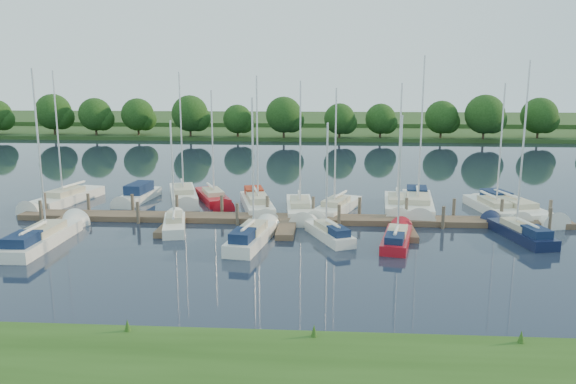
# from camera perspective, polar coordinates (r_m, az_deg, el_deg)

# --- Properties ---
(ground) EXTENTS (260.00, 260.00, 0.00)m
(ground) POSITION_cam_1_polar(r_m,az_deg,el_deg) (33.37, -0.78, -6.46)
(ground) COLOR black
(ground) RESTS_ON ground
(dock) EXTENTS (40.00, 6.00, 0.40)m
(dock) POSITION_cam_1_polar(r_m,az_deg,el_deg) (40.32, 0.04, -2.98)
(dock) COLOR #493729
(dock) RESTS_ON ground
(mooring_pilings) EXTENTS (38.24, 2.84, 2.00)m
(mooring_pilings) POSITION_cam_1_polar(r_m,az_deg,el_deg) (41.31, 0.14, -2.06)
(mooring_pilings) COLOR #473D33
(mooring_pilings) RESTS_ON ground
(far_shore) EXTENTS (180.00, 30.00, 0.60)m
(far_shore) POSITION_cam_1_polar(r_m,az_deg,el_deg) (107.14, 2.42, 6.17)
(far_shore) COLOR #244119
(far_shore) RESTS_ON ground
(distant_hill) EXTENTS (220.00, 40.00, 1.40)m
(distant_hill) POSITION_cam_1_polar(r_m,az_deg,el_deg) (132.01, 2.69, 7.35)
(distant_hill) COLOR #2F4B20
(distant_hill) RESTS_ON ground
(treeline) EXTENTS (145.88, 8.49, 8.25)m
(treeline) POSITION_cam_1_polar(r_m,az_deg,el_deg) (93.69, 5.47, 7.70)
(treeline) COLOR #38281C
(treeline) RESTS_ON ground
(sailboat_n_0) EXTENTS (3.53, 8.93, 11.34)m
(sailboat_n_0) POSITION_cam_1_polar(r_m,az_deg,el_deg) (50.38, -21.69, -0.77)
(sailboat_n_0) COLOR white
(sailboat_n_0) RESTS_ON ground
(motorboat) EXTENTS (2.36, 6.46, 1.85)m
(motorboat) POSITION_cam_1_polar(r_m,az_deg,el_deg) (49.57, -14.97, -0.43)
(motorboat) COLOR white
(motorboat) RESTS_ON ground
(sailboat_n_2) EXTENTS (4.18, 8.82, 11.19)m
(sailboat_n_2) POSITION_cam_1_polar(r_m,az_deg,el_deg) (49.14, -10.57, -0.44)
(sailboat_n_2) COLOR white
(sailboat_n_2) RESTS_ON ground
(sailboat_n_3) EXTENTS (4.22, 7.45, 9.69)m
(sailboat_n_3) POSITION_cam_1_polar(r_m,az_deg,el_deg) (47.83, -7.59, -0.68)
(sailboat_n_3) COLOR #A10E19
(sailboat_n_3) RESTS_ON ground
(sailboat_n_4) EXTENTS (3.66, 8.53, 10.93)m
(sailboat_n_4) POSITION_cam_1_polar(r_m,az_deg,el_deg) (44.60, -3.14, -1.39)
(sailboat_n_4) COLOR white
(sailboat_n_4) RESTS_ON ground
(sailboat_n_5) EXTENTS (2.52, 8.28, 10.50)m
(sailboat_n_5) POSITION_cam_1_polar(r_m,az_deg,el_deg) (43.43, 1.22, -1.82)
(sailboat_n_5) COLOR white
(sailboat_n_5) RESTS_ON ground
(sailboat_n_6) EXTENTS (4.10, 7.67, 9.98)m
(sailboat_n_6) POSITION_cam_1_polar(r_m,az_deg,el_deg) (43.74, 4.85, -1.76)
(sailboat_n_6) COLOR white
(sailboat_n_6) RESTS_ON ground
(sailboat_n_7) EXTENTS (2.56, 8.14, 10.29)m
(sailboat_n_7) POSITION_cam_1_polar(r_m,az_deg,el_deg) (45.63, 11.02, -1.39)
(sailboat_n_7) COLOR white
(sailboat_n_7) RESTS_ON ground
(sailboat_n_8) EXTENTS (3.36, 9.91, 12.38)m
(sailboat_n_8) POSITION_cam_1_polar(r_m,az_deg,el_deg) (45.88, 13.02, -1.33)
(sailboat_n_8) COLOR white
(sailboat_n_8) RESTS_ON ground
(sailboat_n_9) EXTENTS (3.01, 8.17, 10.33)m
(sailboat_n_9) POSITION_cam_1_polar(r_m,az_deg,el_deg) (46.32, 20.22, -1.70)
(sailboat_n_9) COLOR white
(sailboat_n_9) RESTS_ON ground
(sailboat_n_10) EXTENTS (4.28, 9.56, 11.99)m
(sailboat_n_10) POSITION_cam_1_polar(r_m,az_deg,el_deg) (46.86, 22.00, -1.62)
(sailboat_n_10) COLOR white
(sailboat_n_10) RESTS_ON ground
(sailboat_s_0) EXTENTS (2.12, 8.83, 11.31)m
(sailboat_s_0) POSITION_cam_1_polar(r_m,az_deg,el_deg) (38.71, -23.61, -4.39)
(sailboat_s_0) COLOR white
(sailboat_s_0) RESTS_ON ground
(sailboat_s_1) EXTENTS (2.56, 6.02, 7.88)m
(sailboat_s_1) POSITION_cam_1_polar(r_m,az_deg,el_deg) (39.71, -11.46, -3.33)
(sailboat_s_1) COLOR white
(sailboat_s_1) RESTS_ON ground
(sailboat_s_2) EXTENTS (2.69, 7.38, 9.59)m
(sailboat_s_2) POSITION_cam_1_polar(r_m,az_deg,el_deg) (35.61, -3.70, -4.73)
(sailboat_s_2) COLOR white
(sailboat_s_2) RESTS_ON ground
(sailboat_s_3) EXTENTS (3.36, 5.92, 7.88)m
(sailboat_s_3) POSITION_cam_1_polar(r_m,az_deg,el_deg) (36.80, 4.12, -4.24)
(sailboat_s_3) COLOR white
(sailboat_s_3) RESTS_ON ground
(sailboat_s_4) EXTENTS (2.66, 6.60, 8.39)m
(sailboat_s_4) POSITION_cam_1_polar(r_m,az_deg,el_deg) (36.31, 11.00, -4.67)
(sailboat_s_4) COLOR #A10E19
(sailboat_s_4) RESTS_ON ground
(sailboat_s_5) EXTENTS (2.91, 7.14, 9.14)m
(sailboat_s_5) POSITION_cam_1_polar(r_m,az_deg,el_deg) (39.80, 22.44, -3.89)
(sailboat_s_5) COLOR black
(sailboat_s_5) RESTS_ON ground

